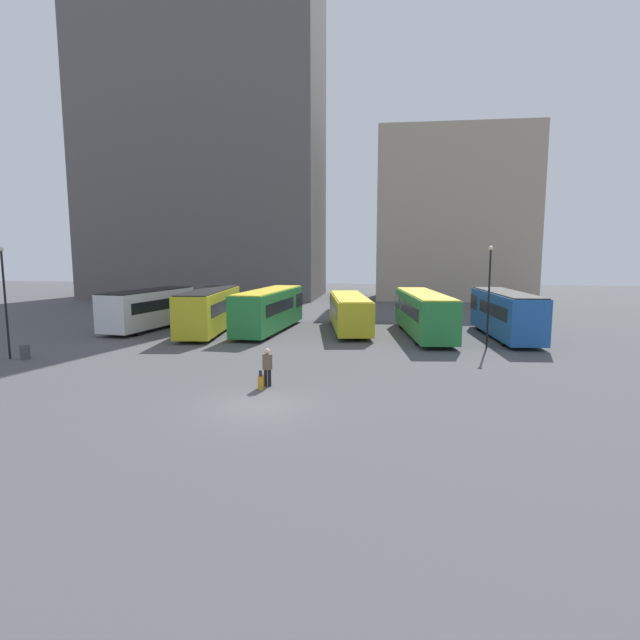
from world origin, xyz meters
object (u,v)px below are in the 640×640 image
object	(u,v)px
trash_bin	(25,352)
bus_2	(270,309)
bus_3	(349,311)
lamp_post_1	(489,289)
bus_1	(210,309)
bus_0	(149,308)
lamp_post_0	(5,295)
bus_4	(423,312)
bus_5	(505,313)
traveler	(267,364)
suitcase	(261,382)

from	to	relation	value
trash_bin	bus_2	bearing A→B (deg)	46.20
bus_3	lamp_post_1	world-z (taller)	lamp_post_1
bus_1	bus_2	size ratio (longest dim) A/B	0.97
bus_1	bus_0	bearing A→B (deg)	75.19
bus_0	lamp_post_0	world-z (taller)	lamp_post_0
bus_0	bus_3	size ratio (longest dim) A/B	0.86
bus_3	lamp_post_1	bearing A→B (deg)	-132.37
bus_4	lamp_post_1	xyz separation A→B (m)	(3.74, -4.36, 2.04)
bus_2	bus_3	bearing A→B (deg)	-75.99
bus_5	lamp_post_1	world-z (taller)	lamp_post_1
bus_4	traveler	distance (m)	17.38
bus_0	suitcase	world-z (taller)	bus_0
bus_0	lamp_post_1	world-z (taller)	lamp_post_1
bus_2	trash_bin	size ratio (longest dim) A/B	13.41
bus_0	bus_1	distance (m)	5.44
lamp_post_1	trash_bin	world-z (taller)	lamp_post_1
lamp_post_1	bus_0	bearing A→B (deg)	169.35
bus_0	bus_2	bearing A→B (deg)	-78.75
bus_2	bus_0	bearing A→B (deg)	96.68
suitcase	lamp_post_0	xyz separation A→B (m)	(-15.97, 4.38, 3.43)
bus_1	traveler	xyz separation A→B (m)	(8.04, -14.85, -0.73)
bus_4	traveler	size ratio (longest dim) A/B	6.92
trash_bin	bus_0	bearing A→B (deg)	81.12
bus_1	bus_2	distance (m)	4.58
bus_2	lamp_post_0	world-z (taller)	lamp_post_0
bus_4	trash_bin	bearing A→B (deg)	109.54
bus_4	trash_bin	size ratio (longest dim) A/B	14.43
suitcase	lamp_post_0	bearing A→B (deg)	67.64
bus_4	lamp_post_1	world-z (taller)	lamp_post_1
bus_3	lamp_post_0	xyz separation A→B (m)	(-18.70, -13.19, 2.21)
bus_5	traveler	world-z (taller)	bus_5
traveler	trash_bin	bearing A→B (deg)	68.40
bus_0	traveler	size ratio (longest dim) A/B	5.45
bus_4	bus_5	world-z (taller)	bus_5
bus_5	traveler	xyz separation A→B (m)	(-13.92, -15.32, -0.75)
traveler	suitcase	world-z (taller)	traveler
bus_5	lamp_post_0	distance (m)	32.24
bus_0	bus_3	world-z (taller)	bus_0
bus_4	bus_2	bearing A→B (deg)	80.01
bus_3	suitcase	bearing A→B (deg)	161.98
traveler	lamp_post_0	size ratio (longest dim) A/B	0.28
bus_0	traveler	distance (m)	20.69
traveler	suitcase	bearing A→B (deg)	151.06
bus_0	lamp_post_0	xyz separation A→B (m)	(-2.76, -11.85, 2.02)
bus_1	bus_3	xyz separation A→B (m)	(10.57, 2.24, -0.26)
bus_0	bus_1	size ratio (longest dim) A/B	0.87
bus_2	lamp_post_1	bearing A→B (deg)	-103.48
lamp_post_0	trash_bin	world-z (taller)	lamp_post_0
bus_2	bus_3	distance (m)	6.25
bus_5	trash_bin	size ratio (longest dim) A/B	12.80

